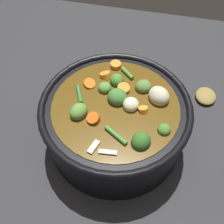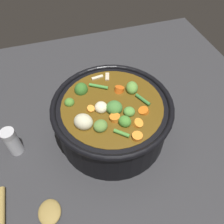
% 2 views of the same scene
% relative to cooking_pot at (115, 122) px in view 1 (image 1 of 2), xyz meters
% --- Properties ---
extents(ground_plane, '(1.10, 1.10, 0.00)m').
position_rel_cooking_pot_xyz_m(ground_plane, '(-0.00, -0.00, -0.07)').
color(ground_plane, '#2D2D30').
extents(cooking_pot, '(0.33, 0.33, 0.16)m').
position_rel_cooking_pot_xyz_m(cooking_pot, '(0.00, 0.00, 0.00)').
color(cooking_pot, black).
rests_on(cooking_pot, ground_plane).
extents(wooden_spoon, '(0.15, 0.19, 0.02)m').
position_rel_cooking_pot_xyz_m(wooden_spoon, '(0.26, 0.18, -0.06)').
color(wooden_spoon, olive).
rests_on(wooden_spoon, ground_plane).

